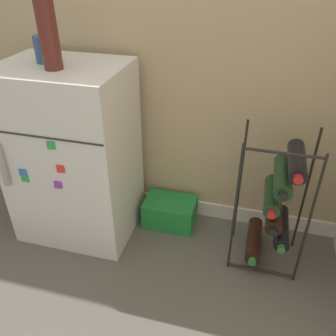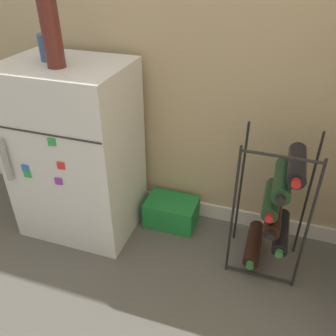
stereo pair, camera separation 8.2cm
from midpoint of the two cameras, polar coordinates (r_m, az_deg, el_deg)
The scene contains 6 objects.
ground_plane at distance 1.78m, azimuth -3.61°, elevation -17.49°, with size 14.00×14.00×0.00m, color #56544F.
mini_fridge at distance 1.87m, azimuth -13.28°, elevation 2.48°, with size 0.58×0.47×0.91m.
wine_rack at distance 1.70m, azimuth 18.26°, elevation -5.95°, with size 0.32×0.30×0.69m.
soda_box at distance 2.02m, azimuth 1.72°, elevation -7.05°, with size 0.28×0.19×0.15m.
fridge_top_cup at distance 1.74m, azimuth -17.31°, elevation 17.99°, with size 0.08×0.08×0.11m.
fridge_top_bottle at distance 1.60m, azimuth -16.73°, elevation 20.07°, with size 0.08×0.08×0.31m.
Camera 2 is at (0.50, -1.04, 1.36)m, focal length 38.00 mm.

